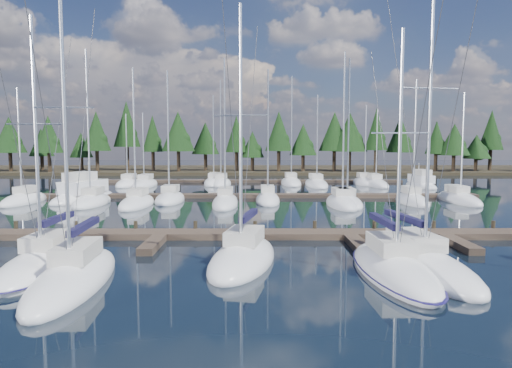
{
  "coord_description": "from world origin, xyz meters",
  "views": [
    {
      "loc": [
        -0.07,
        -11.15,
        6.06
      ],
      "look_at": [
        0.07,
        22.0,
        3.12
      ],
      "focal_mm": 32.0,
      "sensor_mm": 36.0,
      "label": 1
    }
  ],
  "objects_px": {
    "front_sailboat_1": "(46,264)",
    "front_sailboat_4": "(393,269)",
    "motor_yacht_left": "(83,195)",
    "front_sailboat_3": "(243,258)",
    "front_sailboat_5": "(419,263)",
    "front_sailboat_2": "(74,277)",
    "main_dock": "(255,236)",
    "motor_yacht_right": "(421,184)"
  },
  "relations": [
    {
      "from": "motor_yacht_right",
      "to": "main_dock",
      "type": "bearing_deg",
      "value": -123.76
    },
    {
      "from": "front_sailboat_5",
      "to": "motor_yacht_left",
      "type": "bearing_deg",
      "value": 134.1
    },
    {
      "from": "main_dock",
      "to": "front_sailboat_5",
      "type": "height_order",
      "value": "front_sailboat_5"
    },
    {
      "from": "front_sailboat_4",
      "to": "motor_yacht_left",
      "type": "xyz_separation_m",
      "value": [
        -24.82,
        28.06,
        0.28
      ]
    },
    {
      "from": "front_sailboat_5",
      "to": "motor_yacht_right",
      "type": "relative_size",
      "value": 1.87
    },
    {
      "from": "main_dock",
      "to": "motor_yacht_left",
      "type": "xyz_separation_m",
      "value": [
        -18.44,
        20.26,
        0.34
      ]
    },
    {
      "from": "front_sailboat_4",
      "to": "motor_yacht_left",
      "type": "relative_size",
      "value": 1.12
    },
    {
      "from": "main_dock",
      "to": "motor_yacht_left",
      "type": "relative_size",
      "value": 4.16
    },
    {
      "from": "main_dock",
      "to": "front_sailboat_3",
      "type": "relative_size",
      "value": 3.26
    },
    {
      "from": "main_dock",
      "to": "front_sailboat_4",
      "type": "relative_size",
      "value": 3.71
    },
    {
      "from": "front_sailboat_5",
      "to": "motor_yacht_right",
      "type": "xyz_separation_m",
      "value": [
        15.38,
        41.78,
        0.17
      ]
    },
    {
      "from": "motor_yacht_right",
      "to": "front_sailboat_5",
      "type": "bearing_deg",
      "value": -110.21
    },
    {
      "from": "front_sailboat_3",
      "to": "front_sailboat_5",
      "type": "distance_m",
      "value": 8.61
    },
    {
      "from": "front_sailboat_1",
      "to": "motor_yacht_right",
      "type": "xyz_separation_m",
      "value": [
        33.39,
        41.82,
        0.18
      ]
    },
    {
      "from": "motor_yacht_left",
      "to": "main_dock",
      "type": "bearing_deg",
      "value": -47.69
    },
    {
      "from": "front_sailboat_1",
      "to": "front_sailboat_3",
      "type": "distance_m",
      "value": 9.54
    },
    {
      "from": "front_sailboat_2",
      "to": "motor_yacht_left",
      "type": "relative_size",
      "value": 1.29
    },
    {
      "from": "main_dock",
      "to": "front_sailboat_4",
      "type": "height_order",
      "value": "front_sailboat_4"
    },
    {
      "from": "front_sailboat_3",
      "to": "front_sailboat_5",
      "type": "bearing_deg",
      "value": -7.41
    },
    {
      "from": "front_sailboat_3",
      "to": "front_sailboat_2",
      "type": "bearing_deg",
      "value": -154.95
    },
    {
      "from": "front_sailboat_3",
      "to": "front_sailboat_5",
      "type": "relative_size",
      "value": 0.87
    },
    {
      "from": "front_sailboat_2",
      "to": "front_sailboat_3",
      "type": "distance_m",
      "value": 7.97
    },
    {
      "from": "front_sailboat_2",
      "to": "motor_yacht_right",
      "type": "relative_size",
      "value": 1.64
    },
    {
      "from": "front_sailboat_3",
      "to": "motor_yacht_right",
      "type": "xyz_separation_m",
      "value": [
        23.92,
        40.67,
        0.17
      ]
    },
    {
      "from": "front_sailboat_2",
      "to": "main_dock",
      "type": "bearing_deg",
      "value": 49.52
    },
    {
      "from": "front_sailboat_5",
      "to": "motor_yacht_left",
      "type": "relative_size",
      "value": 1.47
    },
    {
      "from": "front_sailboat_4",
      "to": "front_sailboat_3",
      "type": "bearing_deg",
      "value": 164.25
    },
    {
      "from": "front_sailboat_3",
      "to": "front_sailboat_4",
      "type": "relative_size",
      "value": 1.14
    },
    {
      "from": "front_sailboat_5",
      "to": "motor_yacht_right",
      "type": "bearing_deg",
      "value": 69.79
    },
    {
      "from": "front_sailboat_2",
      "to": "motor_yacht_left",
      "type": "bearing_deg",
      "value": 109.77
    },
    {
      "from": "front_sailboat_2",
      "to": "front_sailboat_3",
      "type": "height_order",
      "value": "front_sailboat_2"
    },
    {
      "from": "main_dock",
      "to": "front_sailboat_1",
      "type": "relative_size",
      "value": 3.48
    },
    {
      "from": "motor_yacht_left",
      "to": "front_sailboat_4",
      "type": "bearing_deg",
      "value": -48.51
    },
    {
      "from": "motor_yacht_right",
      "to": "front_sailboat_2",
      "type": "bearing_deg",
      "value": -125.26
    },
    {
      "from": "front_sailboat_4",
      "to": "motor_yacht_right",
      "type": "height_order",
      "value": "front_sailboat_4"
    },
    {
      "from": "front_sailboat_5",
      "to": "main_dock",
      "type": "bearing_deg",
      "value": 138.75
    },
    {
      "from": "motor_yacht_left",
      "to": "motor_yacht_right",
      "type": "height_order",
      "value": "motor_yacht_left"
    },
    {
      "from": "motor_yacht_right",
      "to": "front_sailboat_1",
      "type": "bearing_deg",
      "value": -128.61
    },
    {
      "from": "front_sailboat_1",
      "to": "main_dock",
      "type": "bearing_deg",
      "value": 34.62
    },
    {
      "from": "motor_yacht_left",
      "to": "front_sailboat_5",
      "type": "bearing_deg",
      "value": -45.9
    },
    {
      "from": "front_sailboat_4",
      "to": "motor_yacht_left",
      "type": "bearing_deg",
      "value": 131.49
    },
    {
      "from": "front_sailboat_1",
      "to": "front_sailboat_4",
      "type": "height_order",
      "value": "front_sailboat_1"
    }
  ]
}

